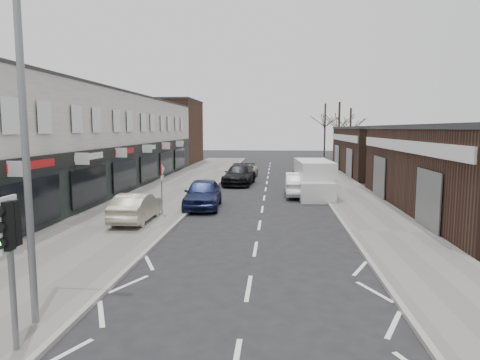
% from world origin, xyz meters
% --- Properties ---
extents(ground, '(160.00, 160.00, 0.00)m').
position_xyz_m(ground, '(0.00, 0.00, 0.00)').
color(ground, black).
rests_on(ground, ground).
extents(pavement_left, '(5.50, 64.00, 0.12)m').
position_xyz_m(pavement_left, '(-6.75, 22.00, 0.06)').
color(pavement_left, slate).
rests_on(pavement_left, ground).
extents(pavement_right, '(3.50, 64.00, 0.12)m').
position_xyz_m(pavement_right, '(5.75, 22.00, 0.06)').
color(pavement_right, slate).
rests_on(pavement_right, ground).
extents(shop_terrace_left, '(8.00, 41.00, 7.10)m').
position_xyz_m(shop_terrace_left, '(-13.50, 19.50, 3.55)').
color(shop_terrace_left, silver).
rests_on(shop_terrace_left, ground).
extents(brick_block_far, '(8.00, 10.00, 8.00)m').
position_xyz_m(brick_block_far, '(-13.50, 45.00, 4.00)').
color(brick_block_far, '#4C2F20').
rests_on(brick_block_far, ground).
extents(right_unit_far, '(10.00, 16.00, 4.50)m').
position_xyz_m(right_unit_far, '(12.50, 34.00, 2.25)').
color(right_unit_far, '#352218').
rests_on(right_unit_far, ground).
extents(tree_far_a, '(3.60, 3.60, 8.00)m').
position_xyz_m(tree_far_a, '(9.00, 48.00, 0.00)').
color(tree_far_a, '#382D26').
rests_on(tree_far_a, ground).
extents(tree_far_b, '(3.60, 3.60, 7.50)m').
position_xyz_m(tree_far_b, '(11.50, 54.00, 0.00)').
color(tree_far_b, '#382D26').
rests_on(tree_far_b, ground).
extents(tree_far_c, '(3.60, 3.60, 8.50)m').
position_xyz_m(tree_far_c, '(8.50, 60.00, 0.00)').
color(tree_far_c, '#382D26').
rests_on(tree_far_c, ground).
extents(traffic_light, '(0.28, 0.60, 3.10)m').
position_xyz_m(traffic_light, '(-4.40, -2.02, 2.41)').
color(traffic_light, slate).
rests_on(traffic_light, pavement_left).
extents(street_lamp, '(2.23, 0.22, 8.00)m').
position_xyz_m(street_lamp, '(-4.53, -0.80, 4.62)').
color(street_lamp, slate).
rests_on(street_lamp, pavement_left).
extents(warning_sign, '(0.12, 0.80, 2.70)m').
position_xyz_m(warning_sign, '(-5.16, 12.00, 2.20)').
color(warning_sign, slate).
rests_on(warning_sign, pavement_left).
extents(white_van, '(2.46, 6.25, 2.39)m').
position_xyz_m(white_van, '(3.31, 19.17, 1.13)').
color(white_van, white).
rests_on(white_van, ground).
extents(sedan_on_pavement, '(1.46, 4.15, 1.37)m').
position_xyz_m(sedan_on_pavement, '(-5.86, 9.85, 0.80)').
color(sedan_on_pavement, '#A79E85').
rests_on(sedan_on_pavement, pavement_left).
extents(parked_car_left_a, '(2.22, 4.94, 1.65)m').
position_xyz_m(parked_car_left_a, '(-3.40, 14.18, 0.82)').
color(parked_car_left_a, '#161F47').
rests_on(parked_car_left_a, ground).
extents(parked_car_left_b, '(2.60, 5.61, 1.59)m').
position_xyz_m(parked_car_left_b, '(-2.20, 24.58, 0.79)').
color(parked_car_left_b, black).
rests_on(parked_car_left_b, ground).
extents(parked_car_left_c, '(2.59, 4.84, 1.29)m').
position_xyz_m(parked_car_left_c, '(-2.20, 29.18, 0.65)').
color(parked_car_left_c, '#BAB594').
rests_on(parked_car_left_c, ground).
extents(parked_car_right_a, '(1.72, 4.89, 1.61)m').
position_xyz_m(parked_car_right_a, '(2.26, 19.07, 0.80)').
color(parked_car_right_a, white).
rests_on(parked_car_right_a, ground).
extents(parked_car_right_b, '(2.04, 4.22, 1.39)m').
position_xyz_m(parked_car_right_b, '(2.83, 25.31, 0.70)').
color(parked_car_right_b, black).
rests_on(parked_car_right_b, ground).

